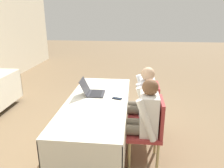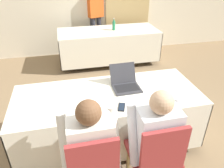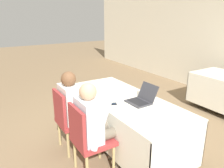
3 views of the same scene
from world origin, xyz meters
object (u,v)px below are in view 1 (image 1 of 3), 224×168
at_px(chair_near_right, 148,109).
at_px(person_checkered_shirt, 142,117).
at_px(chair_near_left, 150,129).
at_px(person_white_shirt, 141,99).
at_px(cell_phone, 117,98).
at_px(laptop, 93,91).

distance_m(chair_near_right, person_checkered_shirt, 0.61).
distance_m(chair_near_left, person_white_shirt, 0.61).
distance_m(cell_phone, chair_near_left, 0.64).
bearing_deg(person_white_shirt, person_checkered_shirt, 0.00).
distance_m(laptop, chair_near_right, 0.89).
height_order(laptop, person_white_shirt, person_white_shirt).
bearing_deg(person_white_shirt, laptop, -85.49).
xyz_separation_m(laptop, person_white_shirt, (0.06, -0.74, -0.12)).
xyz_separation_m(person_checkered_shirt, person_white_shirt, (0.58, 0.00, 0.00)).
relative_size(cell_phone, person_checkered_shirt, 0.13).
height_order(laptop, chair_near_right, laptop).
bearing_deg(chair_near_right, person_checkered_shirt, -9.98).
height_order(laptop, cell_phone, laptop).
bearing_deg(cell_phone, laptop, 88.74).
xyz_separation_m(cell_phone, person_white_shirt, (0.21, -0.36, -0.08)).
relative_size(laptop, person_white_shirt, 0.31).
bearing_deg(laptop, chair_near_right, -87.49).
xyz_separation_m(laptop, person_checkered_shirt, (-0.53, -0.74, -0.12)).
height_order(cell_phone, person_checkered_shirt, person_checkered_shirt).
relative_size(chair_near_right, person_checkered_shirt, 0.77).
distance_m(person_checkered_shirt, person_white_shirt, 0.58).
xyz_separation_m(laptop, chair_near_right, (0.06, -0.84, -0.28)).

